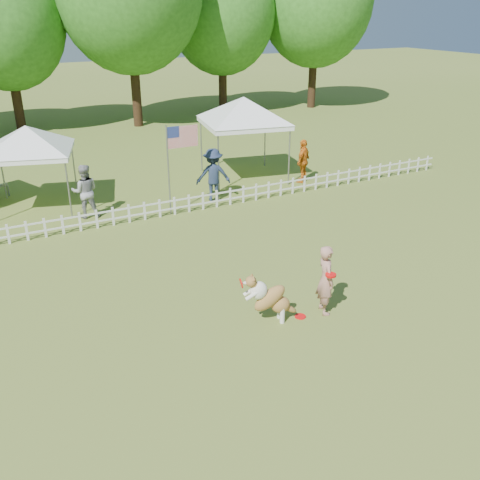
{
  "coord_description": "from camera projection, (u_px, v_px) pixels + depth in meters",
  "views": [
    {
      "loc": [
        -5.84,
        -8.28,
        6.2
      ],
      "look_at": [
        -0.48,
        2.0,
        1.1
      ],
      "focal_mm": 40.0,
      "sensor_mm": 36.0,
      "label": 1
    }
  ],
  "objects": [
    {
      "name": "ground",
      "position": [
        302.0,
        314.0,
        11.69
      ],
      "size": [
        120.0,
        120.0,
        0.0
      ],
      "primitive_type": "plane",
      "color": "#4A6620",
      "rests_on": "ground"
    },
    {
      "name": "picket_fence",
      "position": [
        182.0,
        205.0,
        17.25
      ],
      "size": [
        22.0,
        0.08,
        0.6
      ],
      "primitive_type": null,
      "color": "silver",
      "rests_on": "ground"
    },
    {
      "name": "handler",
      "position": [
        326.0,
        280.0,
        11.49
      ],
      "size": [
        0.52,
        0.66,
        1.58
      ],
      "primitive_type": "imported",
      "rotation": [
        0.0,
        0.0,
        1.3
      ],
      "color": "tan",
      "rests_on": "ground"
    },
    {
      "name": "dog",
      "position": [
        270.0,
        298.0,
        11.2
      ],
      "size": [
        1.17,
        0.64,
        1.15
      ],
      "primitive_type": null,
      "rotation": [
        0.0,
        0.0,
        -0.25
      ],
      "color": "brown",
      "rests_on": "ground"
    },
    {
      "name": "frisbee_on_turf",
      "position": [
        300.0,
        316.0,
        11.59
      ],
      "size": [
        0.26,
        0.26,
        0.02
      ],
      "primitive_type": "cylinder",
      "rotation": [
        0.0,
        0.0,
        -0.09
      ],
      "color": "red",
      "rests_on": "ground"
    },
    {
      "name": "canopy_tent_left",
      "position": [
        32.0,
        169.0,
        17.35
      ],
      "size": [
        3.2,
        3.2,
        2.68
      ],
      "primitive_type": null,
      "rotation": [
        0.0,
        0.0,
        -0.28
      ],
      "color": "white",
      "rests_on": "ground"
    },
    {
      "name": "canopy_tent_right",
      "position": [
        243.0,
        139.0,
        20.39
      ],
      "size": [
        3.43,
        3.43,
        3.04
      ],
      "primitive_type": null,
      "rotation": [
        0.0,
        0.0,
        -0.19
      ],
      "color": "white",
      "rests_on": "ground"
    },
    {
      "name": "flag_pole",
      "position": [
        169.0,
        171.0,
        16.74
      ],
      "size": [
        1.1,
        0.13,
        2.87
      ],
      "primitive_type": null,
      "rotation": [
        0.0,
        0.0,
        0.01
      ],
      "color": "gray",
      "rests_on": "ground"
    },
    {
      "name": "spectator_a",
      "position": [
        85.0,
        191.0,
        16.74
      ],
      "size": [
        0.96,
        0.83,
        1.72
      ],
      "primitive_type": "imported",
      "rotation": [
        0.0,
        0.0,
        2.91
      ],
      "color": "gray",
      "rests_on": "ground"
    },
    {
      "name": "spectator_b",
      "position": [
        213.0,
        175.0,
        18.21
      ],
      "size": [
        1.32,
        1.01,
        1.81
      ],
      "primitive_type": "imported",
      "rotation": [
        0.0,
        0.0,
        2.82
      ],
      "color": "#222D48",
      "rests_on": "ground"
    },
    {
      "name": "spectator_c",
      "position": [
        303.0,
        161.0,
        20.15
      ],
      "size": [
        1.02,
        0.87,
        1.64
      ],
      "primitive_type": "imported",
      "rotation": [
        0.0,
        0.0,
        3.73
      ],
      "color": "orange",
      "rests_on": "ground"
    },
    {
      "name": "tree_center_left",
      "position": [
        6.0,
        34.0,
        26.71
      ],
      "size": [
        6.0,
        6.0,
        9.8
      ],
      "primitive_type": null,
      "color": "#2D651C",
      "rests_on": "ground"
    },
    {
      "name": "tree_center_right",
      "position": [
        129.0,
        3.0,
        27.47
      ],
      "size": [
        7.6,
        7.6,
        12.6
      ],
      "primitive_type": null,
      "color": "#2D651C",
      "rests_on": "ground"
    },
    {
      "name": "tree_right",
      "position": [
        222.0,
        24.0,
        31.67
      ],
      "size": [
        6.2,
        6.2,
        10.4
      ],
      "primitive_type": null,
      "color": "#2D651C",
      "rests_on": "ground"
    },
    {
      "name": "tree_far_right",
      "position": [
        316.0,
        14.0,
        33.19
      ],
      "size": [
        7.0,
        7.0,
        11.4
      ],
      "primitive_type": null,
      "color": "#2D651C",
      "rests_on": "ground"
    }
  ]
}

